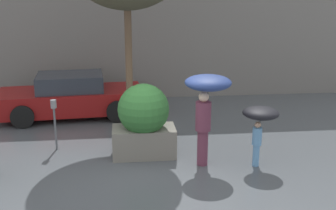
{
  "coord_description": "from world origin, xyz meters",
  "views": [
    {
      "loc": [
        -0.19,
        -8.34,
        3.87
      ],
      "look_at": [
        0.88,
        1.6,
        1.05
      ],
      "focal_mm": 45.0,
      "sensor_mm": 36.0,
      "label": 1
    }
  ],
  "objects_px": {
    "planter_box": "(144,120)",
    "person_child": "(260,118)",
    "person_adult": "(207,95)",
    "parking_meter": "(54,114)",
    "parked_car_near": "(71,97)"
  },
  "relations": [
    {
      "from": "person_adult",
      "to": "parking_meter",
      "type": "distance_m",
      "value": 3.75
    },
    {
      "from": "person_child",
      "to": "parking_meter",
      "type": "distance_m",
      "value": 4.85
    },
    {
      "from": "person_child",
      "to": "person_adult",
      "type": "bearing_deg",
      "value": 128.66
    },
    {
      "from": "parked_car_near",
      "to": "planter_box",
      "type": "bearing_deg",
      "value": -153.52
    },
    {
      "from": "person_child",
      "to": "parked_car_near",
      "type": "relative_size",
      "value": 0.3
    },
    {
      "from": "planter_box",
      "to": "parking_meter",
      "type": "bearing_deg",
      "value": 164.2
    },
    {
      "from": "parked_car_near",
      "to": "parking_meter",
      "type": "relative_size",
      "value": 3.53
    },
    {
      "from": "person_adult",
      "to": "parking_meter",
      "type": "height_order",
      "value": "person_adult"
    },
    {
      "from": "planter_box",
      "to": "person_child",
      "type": "bearing_deg",
      "value": -18.35
    },
    {
      "from": "person_child",
      "to": "planter_box",
      "type": "bearing_deg",
      "value": 121.06
    },
    {
      "from": "person_child",
      "to": "parking_meter",
      "type": "height_order",
      "value": "person_child"
    },
    {
      "from": "parking_meter",
      "to": "parked_car_near",
      "type": "bearing_deg",
      "value": 88.48
    },
    {
      "from": "person_adult",
      "to": "person_child",
      "type": "height_order",
      "value": "person_adult"
    },
    {
      "from": "person_adult",
      "to": "parked_car_near",
      "type": "xyz_separation_m",
      "value": [
        -3.4,
        3.97,
        -0.98
      ]
    },
    {
      "from": "person_adult",
      "to": "person_child",
      "type": "xyz_separation_m",
      "value": [
        1.16,
        -0.22,
        -0.49
      ]
    }
  ]
}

